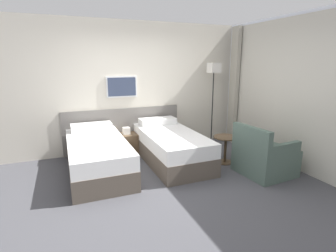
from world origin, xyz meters
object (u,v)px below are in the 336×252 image
(side_table, at_px, (226,144))
(nightstand, at_px, (127,143))
(armchair, at_px, (264,158))
(bed_near_door, at_px, (98,156))
(floor_lamp, at_px, (214,77))
(bed_near_window, at_px, (171,146))

(side_table, bearing_deg, nightstand, 143.35)
(armchair, bearing_deg, side_table, 20.72)
(bed_near_door, xyz_separation_m, floor_lamp, (2.65, 0.62, 1.25))
(bed_near_window, relative_size, side_table, 3.82)
(bed_near_door, xyz_separation_m, nightstand, (0.69, 0.74, -0.07))
(bed_near_door, distance_m, nightstand, 1.01)
(bed_near_door, relative_size, armchair, 2.28)
(bed_near_window, height_order, floor_lamp, floor_lamp)
(side_table, height_order, armchair, armchair)
(nightstand, xyz_separation_m, side_table, (1.62, -1.20, 0.14))
(armchair, bearing_deg, nightstand, 41.54)
(bed_near_window, bearing_deg, bed_near_door, 180.00)
(nightstand, relative_size, armchair, 0.65)
(bed_near_door, bearing_deg, nightstand, 47.30)
(bed_near_door, bearing_deg, bed_near_window, 0.00)
(nightstand, relative_size, floor_lamp, 0.30)
(nightstand, distance_m, armchair, 2.70)
(bed_near_door, distance_m, armchair, 2.85)
(nightstand, xyz_separation_m, armchair, (1.93, -1.88, 0.07))
(bed_near_door, height_order, bed_near_window, same)
(floor_lamp, distance_m, armchair, 2.17)
(floor_lamp, distance_m, side_table, 1.64)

